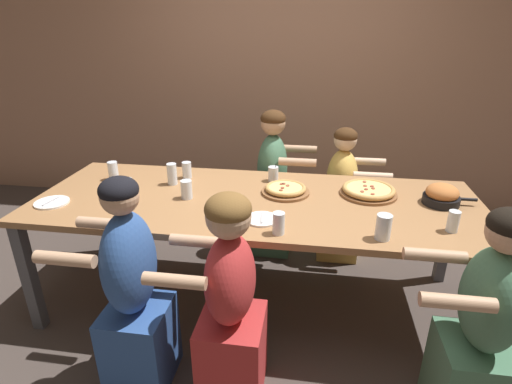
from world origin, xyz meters
TOP-DOWN VIEW (x-y plane):
  - ground_plane at (0.00, 0.00)m, footprint 18.00×18.00m
  - restaurant_back_panel at (0.00, 1.73)m, footprint 10.00×0.06m
  - dining_table at (0.00, 0.00)m, footprint 2.79×1.04m
  - pizza_board_main at (0.71, 0.18)m, footprint 0.36×0.36m
  - pizza_board_second at (0.18, 0.13)m, footprint 0.31×0.31m
  - skillet_bowl at (1.13, 0.10)m, footprint 0.32×0.22m
  - empty_plate_a at (-0.95, -0.02)m, footprint 0.18×0.18m
  - empty_plate_b at (-1.24, -0.25)m, footprint 0.20×0.20m
  - empty_plate_c at (0.08, -0.28)m, footprint 0.19×0.19m
  - cocktail_glass_blue at (0.07, 0.33)m, footprint 0.07×0.07m
  - drinking_glass_a at (-1.05, 0.19)m, footprint 0.07×0.07m
  - drinking_glass_b at (-0.54, 0.30)m, footprint 0.07×0.07m
  - drinking_glass_c at (0.72, -0.40)m, footprint 0.08×0.08m
  - drinking_glass_d at (-0.61, 0.17)m, footprint 0.07×0.07m
  - drinking_glass_e at (0.18, -0.42)m, footprint 0.06×0.06m
  - drinking_glass_f at (-0.81, -0.08)m, footprint 0.06×0.06m
  - drinking_glass_g at (-0.44, -0.05)m, footprint 0.07×0.07m
  - drinking_glass_h at (1.09, -0.26)m, footprint 0.06×0.06m
  - diner_near_midleft at (-0.51, -0.74)m, footprint 0.51×0.40m
  - diner_near_right at (1.13, -0.74)m, footprint 0.51×0.40m
  - diner_near_center at (-0.02, -0.74)m, footprint 0.51×0.40m
  - diner_far_midright at (0.58, 0.74)m, footprint 0.51×0.40m
  - diner_far_center at (0.02, 0.74)m, footprint 0.51×0.40m

SIDE VIEW (x-z plane):
  - ground_plane at x=0.00m, z-range 0.00..0.00m
  - diner_far_midright at x=0.58m, z-range -0.05..1.03m
  - diner_near_right at x=1.13m, z-range -0.05..1.09m
  - diner_near_center at x=-0.02m, z-range -0.04..1.10m
  - diner_near_midleft at x=-0.51m, z-range -0.06..1.13m
  - diner_far_center at x=0.02m, z-range -0.05..1.15m
  - dining_table at x=0.00m, z-range 0.33..1.11m
  - empty_plate_b at x=-1.24m, z-range 0.78..0.80m
  - empty_plate_c at x=0.08m, z-range 0.78..0.80m
  - empty_plate_a at x=-0.95m, z-range 0.78..0.80m
  - pizza_board_second at x=0.18m, z-range 0.78..0.83m
  - pizza_board_main at x=0.71m, z-range 0.78..0.84m
  - cocktail_glass_blue at x=0.07m, z-range 0.76..0.89m
  - drinking_glass_g at x=-0.44m, z-range 0.77..0.89m
  - drinking_glass_b at x=-0.54m, z-range 0.77..0.89m
  - drinking_glass_f at x=-0.81m, z-range 0.78..0.90m
  - drinking_glass_a at x=-1.05m, z-range 0.77..0.90m
  - skillet_bowl at x=1.13m, z-range 0.77..0.90m
  - drinking_glass_c at x=0.72m, z-range 0.77..0.91m
  - drinking_glass_h at x=1.09m, z-range 0.78..0.90m
  - drinking_glass_e at x=0.18m, z-range 0.78..0.90m
  - drinking_glass_d at x=-0.61m, z-range 0.77..0.92m
  - restaurant_back_panel at x=0.00m, z-range 0.00..3.20m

